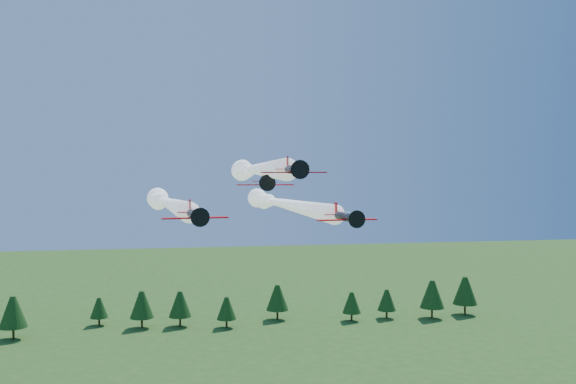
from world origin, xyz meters
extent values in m
cylinder|color=black|center=(0.64, -7.96, 45.39)|extent=(0.95, 4.96, 0.92)
cone|color=black|center=(0.66, -10.85, 45.39)|extent=(0.92, 0.83, 0.92)
cone|color=black|center=(0.66, -11.40, 45.39)|extent=(0.41, 0.42, 0.40)
cylinder|color=black|center=(0.66, -11.56, 45.39)|extent=(1.93, 0.05, 1.93)
cube|color=#E50000|center=(0.64, -8.33, 45.09)|extent=(6.80, 1.29, 0.11)
cube|color=#E50000|center=(0.62, -4.70, 45.43)|extent=(2.67, 0.80, 0.06)
cube|color=#E50000|center=(0.62, -4.61, 46.17)|extent=(0.09, 0.87, 1.33)
ellipsoid|color=#83B1CA|center=(0.64, -8.79, 45.76)|extent=(0.67, 1.11, 0.57)
sphere|color=white|center=(0.37, 30.43, 45.39)|extent=(2.30, 2.30, 2.30)
sphere|color=white|center=(0.34, 35.33, 45.39)|extent=(3.00, 3.00, 3.00)
sphere|color=white|center=(0.31, 40.24, 45.39)|extent=(3.70, 3.70, 3.70)
cylinder|color=black|center=(-9.36, -0.80, 40.27)|extent=(1.65, 5.50, 1.00)
cone|color=black|center=(-8.98, -3.94, 40.27)|extent=(1.10, 1.02, 1.00)
cone|color=black|center=(-8.91, -4.54, 40.27)|extent=(0.49, 0.50, 0.44)
cylinder|color=black|center=(-8.89, -4.71, 40.27)|extent=(2.09, 0.30, 2.11)
cube|color=#E50000|center=(-9.31, -1.20, 39.95)|extent=(7.53, 2.24, 0.12)
cube|color=#E50000|center=(-9.79, 2.73, 40.32)|extent=(2.99, 1.20, 0.07)
cube|color=#E50000|center=(-9.81, 2.83, 41.12)|extent=(0.21, 0.96, 1.45)
ellipsoid|color=#83B1CA|center=(-9.25, -1.70, 40.67)|extent=(0.86, 1.28, 0.63)
sphere|color=white|center=(-13.43, 32.48, 40.27)|extent=(2.30, 2.30, 2.30)
sphere|color=white|center=(-13.94, 36.63, 40.27)|extent=(3.00, 3.00, 3.00)
sphere|color=white|center=(-14.44, 40.78, 40.27)|extent=(3.70, 3.70, 3.70)
cylinder|color=black|center=(8.54, 0.28, 39.72)|extent=(1.39, 5.36, 0.98)
cone|color=black|center=(8.78, -2.80, 39.72)|extent=(1.05, 0.96, 0.98)
cone|color=black|center=(8.82, -3.39, 39.72)|extent=(0.47, 0.47, 0.43)
cylinder|color=black|center=(8.84, -3.56, 39.72)|extent=(2.06, 0.20, 2.06)
cube|color=#E50000|center=(8.57, -0.11, 39.41)|extent=(7.35, 1.89, 0.12)
cube|color=#E50000|center=(8.27, 3.76, 39.77)|extent=(2.90, 1.05, 0.07)
cube|color=#E50000|center=(8.26, 3.86, 40.56)|extent=(0.16, 0.94, 1.42)
ellipsoid|color=#83B1CA|center=(8.61, -0.60, 40.12)|extent=(0.80, 1.23, 0.61)
sphere|color=white|center=(5.43, 40.14, 39.72)|extent=(2.30, 2.30, 2.30)
sphere|color=white|center=(5.03, 45.22, 39.72)|extent=(3.00, 3.00, 3.00)
sphere|color=white|center=(4.63, 50.30, 39.72)|extent=(3.70, 3.70, 3.70)
cylinder|color=black|center=(-0.25, 6.83, 43.77)|extent=(1.30, 5.32, 0.98)
cone|color=black|center=(-0.45, 3.76, 43.77)|extent=(1.03, 0.94, 0.98)
cone|color=black|center=(-0.48, 3.18, 43.77)|extent=(0.46, 0.46, 0.43)
cylinder|color=black|center=(-0.49, 3.01, 43.77)|extent=(2.05, 0.17, 2.05)
cube|color=#E50000|center=(-0.28, 6.44, 43.45)|extent=(7.28, 1.76, 0.12)
cube|color=#E50000|center=(-0.04, 10.28, 43.81)|extent=(2.87, 1.00, 0.07)
cube|color=#E50000|center=(-0.03, 10.38, 44.59)|extent=(0.15, 0.93, 1.41)
ellipsoid|color=#83B1CA|center=(-0.31, 5.95, 44.16)|extent=(0.77, 1.21, 0.61)
cylinder|color=#382314|center=(-54.08, 105.81, 1.61)|extent=(0.60, 0.60, 3.23)
cone|color=#103611|center=(-54.08, 105.81, 7.38)|extent=(7.38, 7.38, 8.30)
cylinder|color=#382314|center=(2.93, 108.37, 1.24)|extent=(0.60, 0.60, 2.47)
cone|color=#103611|center=(2.93, 108.37, 5.65)|extent=(5.65, 5.65, 6.35)
cylinder|color=#382314|center=(18.82, 115.59, 1.47)|extent=(0.60, 0.60, 2.94)
cone|color=#103611|center=(18.82, 115.59, 6.73)|extent=(6.73, 6.73, 7.57)
cylinder|color=#382314|center=(65.47, 109.14, 1.61)|extent=(0.60, 0.60, 3.23)
cone|color=#103611|center=(65.47, 109.14, 7.38)|extent=(7.38, 7.38, 8.30)
cylinder|color=#382314|center=(-10.15, 112.23, 1.42)|extent=(0.60, 0.60, 2.85)
cone|color=#103611|center=(-10.15, 112.23, 6.51)|extent=(6.51, 6.51, 7.32)
cylinder|color=#382314|center=(-33.30, 117.58, 1.13)|extent=(0.60, 0.60, 2.26)
cone|color=#103611|center=(-33.30, 117.58, 5.17)|extent=(5.17, 5.17, 5.82)
cylinder|color=#382314|center=(-20.92, 112.28, 1.48)|extent=(0.60, 0.60, 2.96)
cone|color=#103611|center=(-20.92, 112.28, 6.76)|extent=(6.76, 6.76, 7.60)
cylinder|color=#382314|center=(51.83, 111.41, 1.23)|extent=(0.60, 0.60, 2.46)
cone|color=#103611|center=(51.83, 111.41, 5.63)|extent=(5.63, 5.63, 6.34)
cylinder|color=#382314|center=(77.57, 112.04, 1.65)|extent=(0.60, 0.60, 3.29)
cone|color=#103611|center=(77.57, 112.04, 7.53)|extent=(7.53, 7.53, 8.47)
cylinder|color=#382314|center=(40.43, 110.09, 1.21)|extent=(0.60, 0.60, 2.42)
cone|color=#103611|center=(40.43, 110.09, 5.53)|extent=(5.53, 5.53, 6.22)
camera|label=1|loc=(-11.61, -73.70, 45.45)|focal=40.00mm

